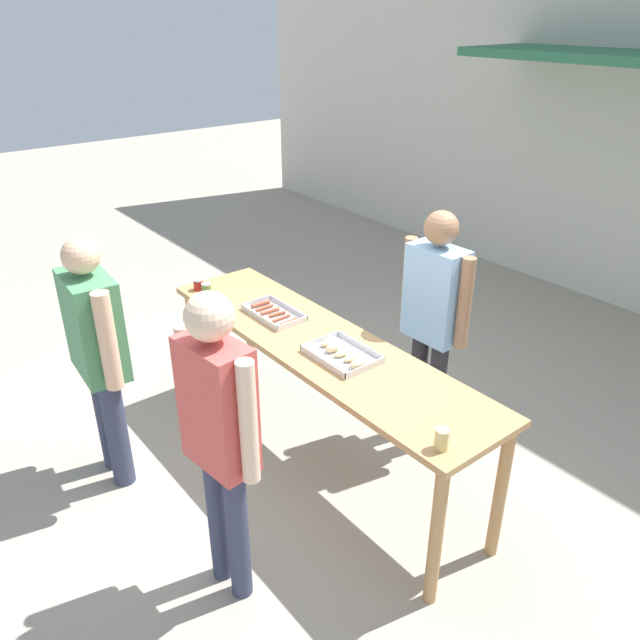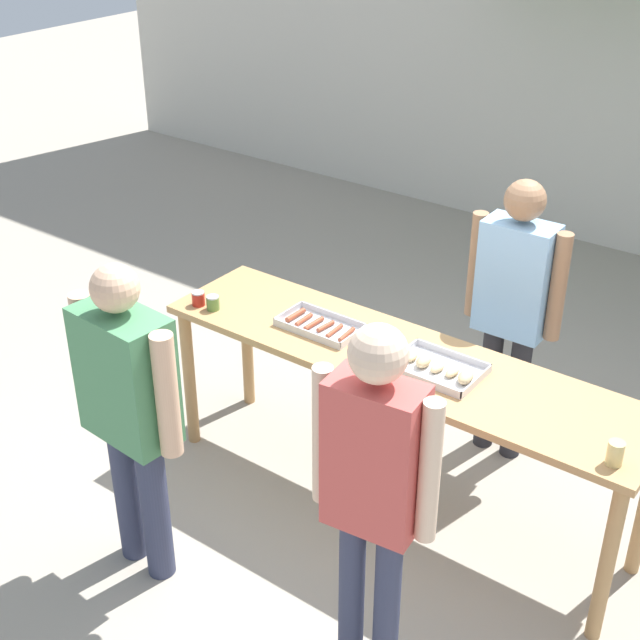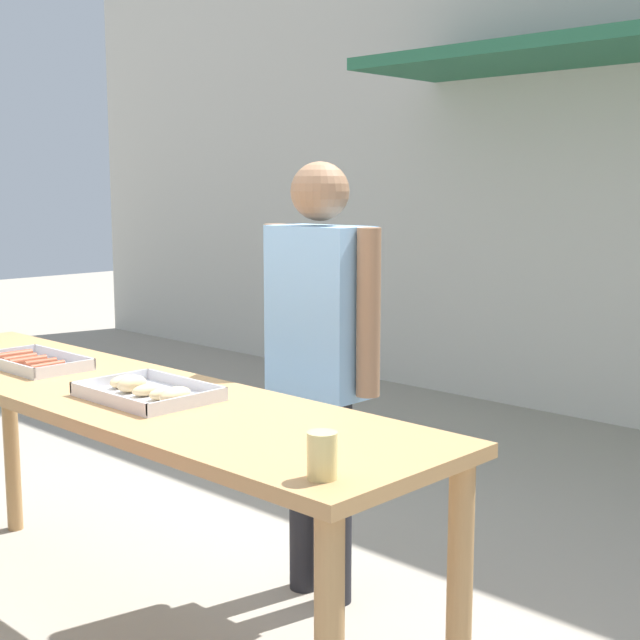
% 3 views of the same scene
% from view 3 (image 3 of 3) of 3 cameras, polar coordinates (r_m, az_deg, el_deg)
% --- Properties ---
extents(serving_table, '(2.62, 0.64, 0.92)m').
position_cam_3_polar(serving_table, '(3.11, -13.13, -6.18)').
color(serving_table, tan).
rests_on(serving_table, ground).
extents(food_tray_sausages, '(0.44, 0.25, 0.04)m').
position_cam_3_polar(food_tray_sausages, '(3.48, -17.83, -2.64)').
color(food_tray_sausages, silver).
rests_on(food_tray_sausages, serving_table).
extents(food_tray_buns, '(0.42, 0.30, 0.06)m').
position_cam_3_polar(food_tray_buns, '(2.87, -10.90, -4.55)').
color(food_tray_buns, silver).
rests_on(food_tray_buns, serving_table).
extents(beer_cup, '(0.07, 0.07, 0.11)m').
position_cam_3_polar(beer_cup, '(2.06, 0.14, -8.66)').
color(beer_cup, '#DBC67A').
rests_on(beer_cup, serving_table).
extents(person_server_behind_table, '(0.56, 0.22, 1.68)m').
position_cam_3_polar(person_server_behind_table, '(3.35, 0.00, -1.39)').
color(person_server_behind_table, '#232328').
rests_on(person_server_behind_table, ground).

